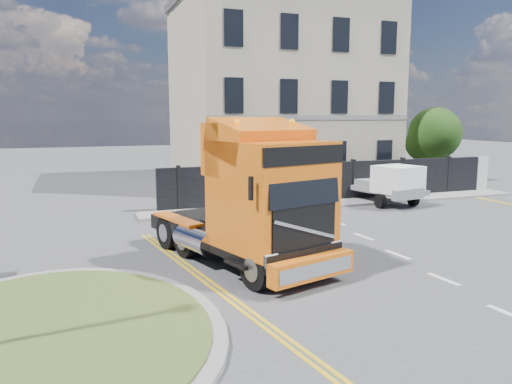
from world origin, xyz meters
name	(u,v)px	position (x,y,z in m)	size (l,w,h in m)	color
ground	(306,261)	(0.00, 0.00, 0.00)	(120.00, 120.00, 0.00)	#424244
traffic_island	(50,334)	(-7.00, -3.00, 0.08)	(6.80, 6.80, 0.17)	gray
hoarding_fence	(345,181)	(6.55, 9.00, 1.00)	(18.80, 0.25, 2.00)	black
georgian_building	(279,92)	(6.00, 16.50, 5.77)	(12.30, 10.30, 12.80)	#BAB093
tree	(432,136)	(14.38, 12.10, 3.05)	(3.20, 3.20, 4.80)	#382619
pavement_far	(344,203)	(6.00, 8.10, 0.06)	(20.00, 1.60, 0.12)	gray
truck	(257,204)	(-1.62, -0.12, 1.84)	(4.33, 7.28, 4.10)	black
flatbed_pickup	(390,183)	(7.93, 7.09, 1.05)	(2.77, 5.01, 1.96)	slate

